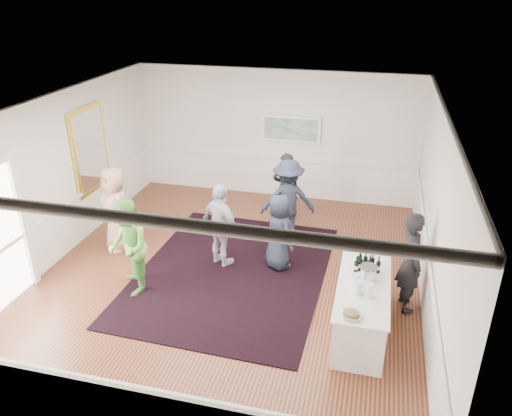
% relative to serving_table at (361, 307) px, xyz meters
% --- Properties ---
extents(floor, '(8.00, 8.00, 0.00)m').
position_rel_serving_table_xyz_m(floor, '(-2.48, 1.03, -0.43)').
color(floor, brown).
rests_on(floor, ground).
extents(ceiling, '(7.00, 8.00, 0.02)m').
position_rel_serving_table_xyz_m(ceiling, '(-2.48, 1.03, 2.77)').
color(ceiling, white).
rests_on(ceiling, wall_back).
extents(wall_left, '(0.02, 8.00, 3.20)m').
position_rel_serving_table_xyz_m(wall_left, '(-5.98, 1.03, 1.17)').
color(wall_left, white).
rests_on(wall_left, floor).
extents(wall_right, '(0.02, 8.00, 3.20)m').
position_rel_serving_table_xyz_m(wall_right, '(1.02, 1.03, 1.17)').
color(wall_right, white).
rests_on(wall_right, floor).
extents(wall_back, '(7.00, 0.02, 3.20)m').
position_rel_serving_table_xyz_m(wall_back, '(-2.48, 5.03, 1.17)').
color(wall_back, white).
rests_on(wall_back, floor).
extents(wall_front, '(7.00, 0.02, 3.20)m').
position_rel_serving_table_xyz_m(wall_front, '(-2.48, -2.97, 1.17)').
color(wall_front, white).
rests_on(wall_front, floor).
extents(wainscoting, '(7.00, 8.00, 1.00)m').
position_rel_serving_table_xyz_m(wainscoting, '(-2.48, 1.03, 0.07)').
color(wainscoting, white).
rests_on(wainscoting, floor).
extents(mirror, '(0.05, 1.25, 1.85)m').
position_rel_serving_table_xyz_m(mirror, '(-5.93, 2.33, 1.37)').
color(mirror, yellow).
rests_on(mirror, wall_left).
extents(landscape_painting, '(1.44, 0.06, 0.66)m').
position_rel_serving_table_xyz_m(landscape_painting, '(-2.08, 4.97, 1.35)').
color(landscape_painting, white).
rests_on(landscape_painting, wall_back).
extents(area_rug, '(3.56, 4.61, 0.02)m').
position_rel_serving_table_xyz_m(area_rug, '(-2.46, 1.12, -0.42)').
color(area_rug, black).
rests_on(area_rug, floor).
extents(serving_table, '(0.80, 2.09, 0.85)m').
position_rel_serving_table_xyz_m(serving_table, '(0.00, 0.00, 0.00)').
color(serving_table, white).
rests_on(serving_table, floor).
extents(bartender, '(0.55, 0.72, 1.77)m').
position_rel_serving_table_xyz_m(bartender, '(0.72, 0.82, 0.46)').
color(bartender, black).
rests_on(bartender, floor).
extents(guest_tan, '(1.03, 0.98, 1.78)m').
position_rel_serving_table_xyz_m(guest_tan, '(-5.00, 1.49, 0.46)').
color(guest_tan, tan).
rests_on(guest_tan, floor).
extents(guest_green, '(1.02, 1.08, 1.76)m').
position_rel_serving_table_xyz_m(guest_green, '(-4.03, 0.14, 0.46)').
color(guest_green, '#5FAA44').
rests_on(guest_green, floor).
extents(guest_lilac, '(1.05, 0.86, 1.67)m').
position_rel_serving_table_xyz_m(guest_lilac, '(-2.75, 1.40, 0.41)').
color(guest_lilac, '#BBB3C8').
rests_on(guest_lilac, floor).
extents(guest_dark_a, '(1.29, 0.96, 1.78)m').
position_rel_serving_table_xyz_m(guest_dark_a, '(-1.71, 2.78, 0.46)').
color(guest_dark_a, '#202636').
rests_on(guest_dark_a, floor).
extents(guest_dark_b, '(0.70, 0.60, 1.63)m').
position_rel_serving_table_xyz_m(guest_dark_b, '(-1.93, 3.61, 0.39)').
color(guest_dark_b, black).
rests_on(guest_dark_b, floor).
extents(guest_navy, '(0.85, 0.86, 1.50)m').
position_rel_serving_table_xyz_m(guest_navy, '(-1.66, 1.57, 0.32)').
color(guest_navy, '#202636').
rests_on(guest_navy, floor).
extents(wine_bottles, '(0.41, 0.25, 0.31)m').
position_rel_serving_table_xyz_m(wine_bottles, '(-0.00, 0.44, 0.57)').
color(wine_bottles, black).
rests_on(wine_bottles, serving_table).
extents(juice_pitchers, '(0.31, 0.33, 0.24)m').
position_rel_serving_table_xyz_m(juice_pitchers, '(-0.04, -0.21, 0.54)').
color(juice_pitchers, '#68BB42').
rests_on(juice_pitchers, serving_table).
extents(ice_bucket, '(0.26, 0.26, 0.24)m').
position_rel_serving_table_xyz_m(ice_bucket, '(0.05, 0.16, 0.53)').
color(ice_bucket, silver).
rests_on(ice_bucket, serving_table).
extents(nut_bowl, '(0.27, 0.27, 0.08)m').
position_rel_serving_table_xyz_m(nut_bowl, '(-0.13, -0.84, 0.46)').
color(nut_bowl, white).
rests_on(nut_bowl, serving_table).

